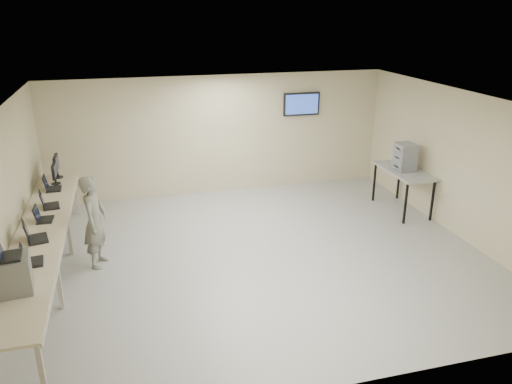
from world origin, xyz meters
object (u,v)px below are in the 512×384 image
object	(u,v)px
equipment_box	(14,274)
workbench	(42,236)
soldier	(95,222)
side_table	(404,173)

from	to	relation	value
equipment_box	workbench	bearing A→B (deg)	80.44
equipment_box	soldier	distance (m)	2.37
equipment_box	soldier	xyz separation A→B (m)	(0.86, 2.18, -0.32)
equipment_box	soldier	world-z (taller)	soldier
workbench	side_table	xyz separation A→B (m)	(7.19, 1.25, 0.04)
equipment_box	side_table	xyz separation A→B (m)	(7.25, 3.05, -0.27)
workbench	side_table	size ratio (longest dim) A/B	3.85
soldier	side_table	size ratio (longest dim) A/B	1.05
workbench	equipment_box	size ratio (longest dim) A/B	12.74
workbench	soldier	world-z (taller)	soldier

